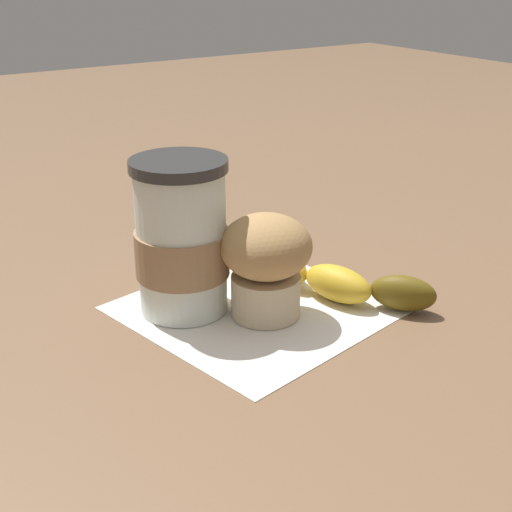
{
  "coord_description": "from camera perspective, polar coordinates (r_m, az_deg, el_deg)",
  "views": [
    {
      "loc": [
        -0.33,
        -0.49,
        0.31
      ],
      "look_at": [
        0.0,
        0.0,
        0.05
      ],
      "focal_mm": 50.0,
      "sensor_mm": 36.0,
      "label": 1
    }
  ],
  "objects": [
    {
      "name": "muffin",
      "position": [
        0.63,
        0.81,
        -0.34
      ],
      "size": [
        0.08,
        0.08,
        0.1
      ],
      "color": "beige",
      "rests_on": "paper_napkin"
    },
    {
      "name": "sugar_packet",
      "position": [
        0.79,
        -6.46,
        0.5
      ],
      "size": [
        0.06,
        0.06,
        0.01
      ],
      "primitive_type": "cube",
      "rotation": [
        0.0,
        0.0,
        5.42
      ],
      "color": "white",
      "rests_on": "ground_plane"
    },
    {
      "name": "ground_plane",
      "position": [
        0.67,
        0.0,
        -4.23
      ],
      "size": [
        3.0,
        3.0,
        0.0
      ],
      "primitive_type": "plane",
      "color": "brown"
    },
    {
      "name": "coffee_cup",
      "position": [
        0.64,
        -5.97,
        1.28
      ],
      "size": [
        0.09,
        0.09,
        0.14
      ],
      "color": "silver",
      "rests_on": "paper_napkin"
    },
    {
      "name": "banana",
      "position": [
        0.68,
        6.8,
        -2.01
      ],
      "size": [
        0.1,
        0.17,
        0.03
      ],
      "color": "gold",
      "rests_on": "paper_napkin"
    },
    {
      "name": "paper_napkin",
      "position": [
        0.67,
        0.0,
        -4.17
      ],
      "size": [
        0.25,
        0.25,
        0.0
      ],
      "primitive_type": "cube",
      "rotation": [
        0.0,
        0.0,
        0.19
      ],
      "color": "white",
      "rests_on": "ground_plane"
    }
  ]
}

